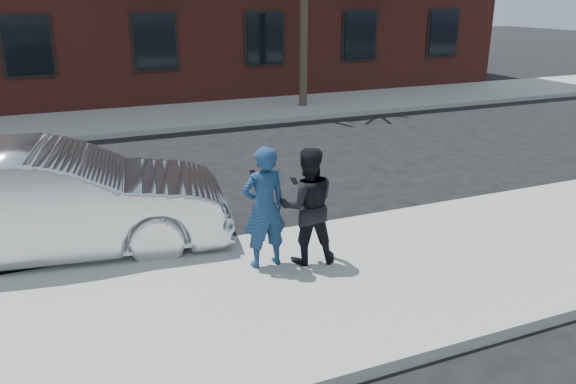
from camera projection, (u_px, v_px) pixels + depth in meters
name	position (u px, v px, depth m)	size (l,w,h in m)	color
ground	(335.00, 280.00, 7.60)	(100.00, 100.00, 0.00)	black
near_sidewalk	(344.00, 283.00, 7.36)	(50.00, 3.50, 0.15)	#999690
near_curb	(290.00, 233.00, 8.92)	(50.00, 0.10, 0.15)	#999691
far_sidewalk	(167.00, 117.00, 17.35)	(50.00, 3.50, 0.15)	#999690
far_curb	(180.00, 129.00, 15.79)	(50.00, 0.10, 0.15)	#999691
silver_sedan	(50.00, 202.00, 8.06)	(1.76, 5.06, 1.67)	#B7BABF
man_hoodie	(264.00, 208.00, 7.42)	(0.63, 0.50, 1.68)	navy
man_peacoat	(307.00, 206.00, 7.56)	(0.91, 0.78, 1.63)	black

